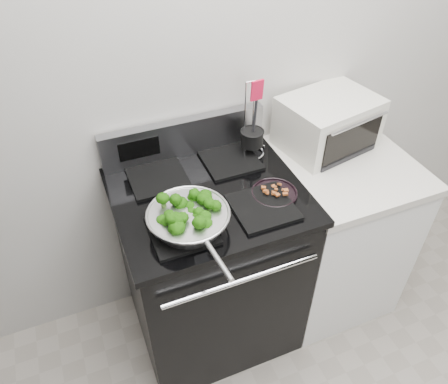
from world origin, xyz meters
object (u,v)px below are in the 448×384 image
bacon_plate (274,191)px  toaster_oven (328,123)px  skillet (189,219)px  utensil_holder (252,142)px  gas_range (210,264)px

bacon_plate → toaster_oven: size_ratio=0.40×
toaster_oven → skillet: bearing=-168.9°
bacon_plate → utensil_holder: 0.30m
utensil_holder → toaster_oven: 0.38m
bacon_plate → utensil_holder: utensil_holder is taller
gas_range → utensil_holder: 0.63m
utensil_holder → gas_range: bearing=-151.7°
gas_range → skillet: (-0.14, -0.17, 0.51)m
gas_range → utensil_holder: (0.28, 0.18, 0.53)m
gas_range → toaster_oven: (0.67, 0.16, 0.56)m
skillet → bacon_plate: 0.39m
bacon_plate → toaster_oven: 0.50m
bacon_plate → skillet: bearing=-172.2°
skillet → toaster_oven: (0.81, 0.33, 0.04)m
gas_range → bacon_plate: size_ratio=5.87×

